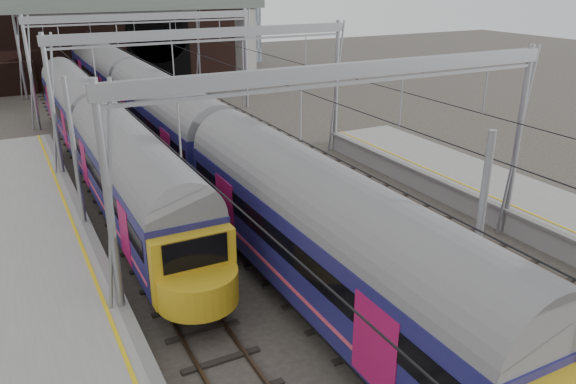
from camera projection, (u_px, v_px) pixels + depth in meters
tracks at (266, 209)px, 26.81m from camera, size 14.40×80.00×0.22m
overhead_line at (212, 54)px, 29.81m from camera, size 16.80×80.00×8.00m
retaining_wall at (121, 40)px, 56.40m from camera, size 28.00×2.75×9.00m
overbridge at (115, 14)px, 49.83m from camera, size 28.00×3.00×9.25m
train_main at (133, 94)px, 39.60m from camera, size 3.05×70.38×5.16m
train_second at (99, 135)px, 30.08m from camera, size 2.75×31.80×4.75m
signal_near_centre at (446, 318)px, 13.32m from camera, size 0.35×0.46×4.52m
equip_cover_b at (330, 313)px, 18.53m from camera, size 0.99×0.79×0.10m
equip_cover_c at (443, 268)px, 21.43m from camera, size 0.82×0.62×0.09m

